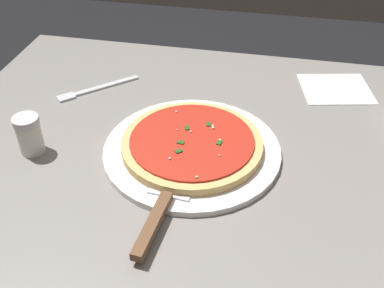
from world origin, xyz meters
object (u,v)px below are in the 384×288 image
at_px(parmesan_shaker, 29,134).
at_px(fork, 94,89).
at_px(pizza, 192,144).
at_px(napkin_folded_right, 336,89).
at_px(serving_plate, 192,150).
at_px(pizza_server, 162,206).

bearing_deg(parmesan_shaker, fork, -98.04).
xyz_separation_m(pizza, fork, (0.25, -0.17, -0.02)).
relative_size(pizza, fork, 1.70).
bearing_deg(napkin_folded_right, parmesan_shaker, 31.13).
height_order(serving_plate, pizza_server, pizza_server).
xyz_separation_m(pizza_server, fork, (0.24, -0.33, -0.01)).
xyz_separation_m(serving_plate, pizza, (-0.00, -0.00, 0.02)).
bearing_deg(fork, pizza_server, 126.22).
height_order(serving_plate, napkin_folded_right, serving_plate).
distance_m(pizza_server, napkin_folded_right, 0.52).
relative_size(pizza, parmesan_shaker, 3.42).
distance_m(pizza_server, fork, 0.40).
bearing_deg(napkin_folded_right, pizza, 46.45).
relative_size(pizza, napkin_folded_right, 1.72).
xyz_separation_m(pizza, parmesan_shaker, (0.28, 0.05, 0.02)).
height_order(pizza, napkin_folded_right, pizza).
relative_size(serving_plate, pizza_server, 1.44).
relative_size(pizza_server, fork, 1.49).
distance_m(pizza_server, parmesan_shaker, 0.29).
relative_size(serving_plate, parmesan_shaker, 4.33).
bearing_deg(serving_plate, pizza, -160.38).
bearing_deg(serving_plate, napkin_folded_right, -133.55).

